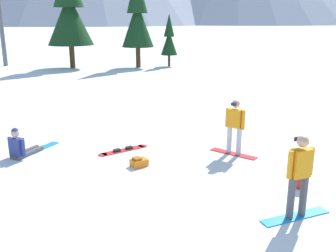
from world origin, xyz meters
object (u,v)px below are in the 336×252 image
object	(u,v)px
backpack_orange	(139,162)
pine_tree_short	(69,10)
snowboarder_midground	(235,126)
loose_snowboard_near_left	(123,150)
snowboarder_foreground	(299,175)
snowboarder_background	(22,146)
pine_tree_leaning	(169,38)
backpack_red	(302,179)
pine_tree_slender	(137,16)

from	to	relation	value
backpack_orange	pine_tree_short	size ratio (longest dim) A/B	0.07
snowboarder_midground	loose_snowboard_near_left	distance (m)	3.50
snowboarder_foreground	loose_snowboard_near_left	bearing A→B (deg)	130.43
snowboarder_background	pine_tree_leaning	bearing A→B (deg)	74.15
loose_snowboard_near_left	backpack_red	bearing A→B (deg)	-33.91
backpack_orange	pine_tree_slender	size ratio (longest dim) A/B	0.07
pine_tree_leaning	pine_tree_short	xyz separation A→B (m)	(-7.90, -0.50, 2.20)
snowboarder_midground	loose_snowboard_near_left	xyz separation A→B (m)	(-3.35, 0.55, -0.87)
snowboarder_foreground	loose_snowboard_near_left	size ratio (longest dim) A/B	1.13
snowboarder_background	backpack_red	bearing A→B (deg)	-19.89
pine_tree_leaning	pine_tree_slender	world-z (taller)	pine_tree_slender
snowboarder_midground	pine_tree_slender	bearing A→B (deg)	97.90
backpack_orange	snowboarder_background	bearing A→B (deg)	163.66
snowboarder_foreground	pine_tree_short	xyz separation A→B (m)	(-8.60, 24.76, 3.58)
snowboarder_background	pine_tree_slender	xyz separation A→B (m)	(3.43, 20.61, 3.77)
pine_tree_slender	snowboarder_foreground	bearing A→B (deg)	-82.44
snowboarder_background	loose_snowboard_near_left	distance (m)	3.01
loose_snowboard_near_left	pine_tree_short	world-z (taller)	pine_tree_short
snowboarder_midground	pine_tree_leaning	distance (m)	21.48
backpack_red	pine_tree_leaning	distance (m)	24.00
backpack_red	pine_tree_slender	size ratio (longest dim) A/B	0.06
loose_snowboard_near_left	backpack_orange	size ratio (longest dim) A/B	2.90
snowboarder_foreground	pine_tree_leaning	world-z (taller)	pine_tree_leaning
loose_snowboard_near_left	backpack_orange	world-z (taller)	backpack_orange
backpack_red	snowboarder_midground	bearing A→B (deg)	114.19
snowboarder_background	pine_tree_short	bearing A→B (deg)	95.21
loose_snowboard_near_left	pine_tree_short	size ratio (longest dim) A/B	0.19
backpack_orange	pine_tree_leaning	distance (m)	22.45
snowboarder_foreground	snowboarder_background	size ratio (longest dim) A/B	1.05
snowboarder_foreground	snowboarder_background	bearing A→B (deg)	148.70
loose_snowboard_near_left	backpack_red	world-z (taller)	backpack_red
backpack_orange	pine_tree_slender	xyz separation A→B (m)	(-0.03, 21.63, 3.97)
backpack_red	pine_tree_slender	xyz separation A→B (m)	(-3.99, 23.30, 3.87)
snowboarder_foreground	backpack_orange	distance (m)	4.54
snowboarder_foreground	pine_tree_short	bearing A→B (deg)	109.15
snowboarder_foreground	pine_tree_slender	bearing A→B (deg)	97.56
snowboarder_foreground	snowboarder_midground	distance (m)	3.85
snowboarder_foreground	pine_tree_short	world-z (taller)	pine_tree_short
snowboarder_background	loose_snowboard_near_left	world-z (taller)	snowboarder_background
snowboarder_foreground	pine_tree_slender	distance (m)	25.11
pine_tree_leaning	snowboarder_background	bearing A→B (deg)	-105.85
backpack_orange	snowboarder_foreground	bearing A→B (deg)	-43.37
snowboarder_foreground	backpack_red	world-z (taller)	snowboarder_foreground
loose_snowboard_near_left	backpack_red	xyz separation A→B (m)	(4.45, -2.99, 0.19)
loose_snowboard_near_left	backpack_orange	bearing A→B (deg)	-69.63
snowboarder_midground	loose_snowboard_near_left	world-z (taller)	snowboarder_midground
snowboarder_background	backpack_orange	bearing A→B (deg)	-16.34
backpack_red	pine_tree_slender	bearing A→B (deg)	99.71
pine_tree_slender	snowboarder_background	bearing A→B (deg)	-99.46
snowboarder_background	loose_snowboard_near_left	bearing A→B (deg)	5.79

